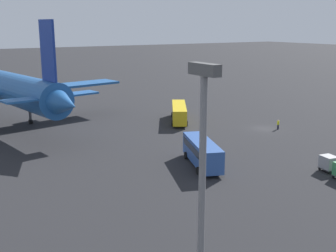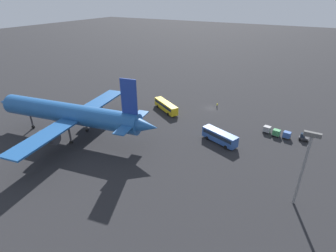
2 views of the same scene
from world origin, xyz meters
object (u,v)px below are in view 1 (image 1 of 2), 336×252
object	(u,v)px
shuttle_bus_near	(179,112)
shuttle_bus_far	(202,151)
cargo_cart_grey	(328,163)
worker_person	(278,125)
airplane	(5,87)

from	to	relation	value
shuttle_bus_near	shuttle_bus_far	xyz separation A→B (m)	(-23.67, 11.86, 0.09)
shuttle_bus_near	cargo_cart_grey	xyz separation A→B (m)	(-34.00, -0.43, -0.72)
worker_person	shuttle_bus_far	bearing A→B (deg)	111.05
airplane	worker_person	distance (m)	49.86
shuttle_bus_near	airplane	bearing A→B (deg)	96.25
shuttle_bus_near	worker_person	distance (m)	18.71
shuttle_bus_near	shuttle_bus_far	bearing A→B (deg)	-174.84
airplane	shuttle_bus_far	world-z (taller)	airplane
shuttle_bus_far	worker_person	size ratio (longest dim) A/B	6.22
shuttle_bus_near	shuttle_bus_far	world-z (taller)	shuttle_bus_far
cargo_cart_grey	airplane	bearing A→B (deg)	31.52
shuttle_bus_near	shuttle_bus_far	distance (m)	26.47
shuttle_bus_near	worker_person	size ratio (longest dim) A/B	6.91
cargo_cart_grey	worker_person	bearing A→B (deg)	-29.99
shuttle_bus_near	shuttle_bus_far	size ratio (longest dim) A/B	1.11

